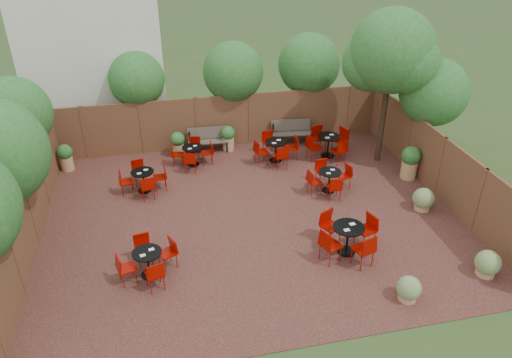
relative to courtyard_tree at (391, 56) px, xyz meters
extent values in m
plane|color=#354F23|center=(-5.20, -2.59, -3.81)|extent=(80.00, 80.00, 0.00)
cube|color=#361916|center=(-5.20, -2.59, -3.80)|extent=(12.00, 10.00, 0.02)
cube|color=brown|center=(-5.20, 2.41, -2.81)|extent=(12.00, 0.08, 2.00)
cube|color=brown|center=(-11.20, -2.59, -2.81)|extent=(0.08, 10.00, 2.00)
cube|color=brown|center=(0.80, -2.59, -2.81)|extent=(0.08, 10.00, 2.00)
cube|color=silver|center=(-9.70, 5.41, 0.19)|extent=(5.00, 4.00, 8.00)
sphere|color=#236320|center=(-11.80, 0.41, -1.13)|extent=(2.25, 2.25, 2.25)
sphere|color=#236320|center=(-8.20, 3.11, -1.21)|extent=(2.00, 2.00, 2.00)
sphere|color=#236320|center=(-4.70, 3.01, -1.13)|extent=(2.24, 2.24, 2.24)
sphere|color=#236320|center=(-1.70, 3.21, -1.09)|extent=(2.37, 2.37, 2.37)
sphere|color=#236320|center=(1.40, -0.59, -1.13)|extent=(2.26, 2.26, 2.26)
cylinder|color=black|center=(0.01, 0.01, -1.71)|extent=(0.25, 0.25, 4.16)
sphere|color=#236320|center=(0.01, 0.01, 0.16)|extent=(2.76, 2.76, 2.76)
sphere|color=#236320|center=(-0.49, 0.41, -0.29)|extent=(1.93, 1.93, 1.93)
sphere|color=#236320|center=(0.41, -0.39, -0.13)|extent=(2.01, 2.01, 2.01)
cube|color=brown|center=(-5.87, 1.96, -3.36)|extent=(1.49, 0.51, 0.05)
cube|color=brown|center=(-5.87, 2.15, -3.10)|extent=(1.48, 0.18, 0.45)
cube|color=black|center=(-6.54, 1.96, -3.59)|extent=(0.08, 0.44, 0.39)
cube|color=black|center=(-5.20, 1.96, -3.59)|extent=(0.08, 0.44, 0.39)
cube|color=brown|center=(-2.67, 1.96, -3.36)|extent=(1.54, 0.62, 0.05)
cube|color=brown|center=(-2.67, 2.16, -3.09)|extent=(1.50, 0.29, 0.45)
cube|color=black|center=(-3.35, 1.96, -3.59)|extent=(0.11, 0.45, 0.40)
cube|color=black|center=(-1.99, 1.96, -3.59)|extent=(0.11, 0.45, 0.40)
cylinder|color=black|center=(-3.08, -4.77, -3.77)|extent=(0.48, 0.48, 0.03)
cylinder|color=black|center=(-3.08, -4.77, -3.38)|extent=(0.05, 0.05, 0.77)
cylinder|color=black|center=(-3.08, -4.77, -2.99)|extent=(0.83, 0.83, 0.03)
cube|color=white|center=(-2.95, -4.68, -2.96)|extent=(0.18, 0.16, 0.02)
cube|color=white|center=(-3.19, -4.90, -2.96)|extent=(0.18, 0.16, 0.02)
cylinder|color=black|center=(-1.66, 0.65, -3.77)|extent=(0.48, 0.48, 0.03)
cylinder|color=black|center=(-1.66, 0.65, -3.39)|extent=(0.05, 0.05, 0.76)
cylinder|color=black|center=(-1.66, 0.65, -3.00)|extent=(0.82, 0.82, 0.03)
cube|color=white|center=(-1.53, 0.74, -2.97)|extent=(0.18, 0.16, 0.02)
cube|color=white|center=(-1.77, 0.52, -2.97)|extent=(0.18, 0.16, 0.02)
cylinder|color=black|center=(-3.61, 0.72, -3.77)|extent=(0.45, 0.45, 0.03)
cylinder|color=black|center=(-3.61, 0.72, -3.41)|extent=(0.05, 0.05, 0.72)
cylinder|color=black|center=(-3.61, 0.72, -3.04)|extent=(0.78, 0.78, 0.03)
cube|color=white|center=(-3.49, 0.80, -3.01)|extent=(0.15, 0.12, 0.02)
cube|color=white|center=(-3.72, 0.59, -3.01)|extent=(0.15, 0.12, 0.02)
cylinder|color=black|center=(-2.46, -1.67, -3.77)|extent=(0.42, 0.42, 0.03)
cylinder|color=black|center=(-2.46, -1.67, -3.43)|extent=(0.05, 0.05, 0.67)
cylinder|color=black|center=(-2.46, -1.67, -3.09)|extent=(0.73, 0.73, 0.03)
cube|color=white|center=(-2.34, -1.60, -3.07)|extent=(0.14, 0.11, 0.01)
cube|color=white|center=(-2.55, -1.79, -3.07)|extent=(0.14, 0.11, 0.01)
cylinder|color=black|center=(-8.24, -4.57, -3.77)|extent=(0.42, 0.42, 0.03)
cylinder|color=black|center=(-8.24, -4.57, -3.43)|extent=(0.05, 0.05, 0.67)
cylinder|color=black|center=(-8.24, -4.57, -3.08)|extent=(0.73, 0.73, 0.03)
cube|color=white|center=(-8.12, -4.49, -3.06)|extent=(0.16, 0.13, 0.01)
cube|color=white|center=(-8.34, -4.69, -3.06)|extent=(0.16, 0.13, 0.01)
cylinder|color=black|center=(-8.28, -0.40, -3.77)|extent=(0.42, 0.42, 0.03)
cylinder|color=black|center=(-8.28, -0.40, -3.43)|extent=(0.05, 0.05, 0.67)
cylinder|color=black|center=(-8.28, -0.40, -3.09)|extent=(0.73, 0.73, 0.03)
cube|color=white|center=(-8.16, -0.32, -3.07)|extent=(0.14, 0.11, 0.01)
cube|color=white|center=(-8.37, -0.51, -3.07)|extent=(0.14, 0.11, 0.01)
cylinder|color=black|center=(-6.55, 1.03, -3.77)|extent=(0.41, 0.41, 0.03)
cylinder|color=black|center=(-6.55, 1.03, -3.44)|extent=(0.05, 0.05, 0.66)
cylinder|color=black|center=(-6.55, 1.03, -3.10)|extent=(0.71, 0.71, 0.03)
cube|color=white|center=(-6.44, 1.11, -3.08)|extent=(0.14, 0.10, 0.01)
cube|color=white|center=(-6.64, 0.92, -3.08)|extent=(0.14, 0.10, 0.01)
cylinder|color=tan|center=(-7.00, 1.83, -3.54)|extent=(0.43, 0.43, 0.50)
sphere|color=#236320|center=(-7.00, 1.83, -3.10)|extent=(0.52, 0.52, 0.52)
cylinder|color=tan|center=(-5.13, 1.96, -3.54)|extent=(0.44, 0.44, 0.50)
sphere|color=#236320|center=(-5.13, 1.96, -3.09)|extent=(0.52, 0.52, 0.52)
cylinder|color=tan|center=(-10.85, 1.63, -3.54)|extent=(0.43, 0.43, 0.50)
sphere|color=#236320|center=(-10.85, 1.63, -3.09)|extent=(0.52, 0.52, 0.52)
cylinder|color=tan|center=(0.45, -1.44, -3.49)|extent=(0.52, 0.52, 0.60)
sphere|color=#236320|center=(0.45, -1.44, -2.95)|extent=(0.63, 0.63, 0.63)
cylinder|color=tan|center=(0.00, -6.37, -3.68)|extent=(0.47, 0.47, 0.21)
sphere|color=olive|center=(0.00, -6.37, -3.42)|extent=(0.64, 0.64, 0.64)
cylinder|color=tan|center=(-2.33, -6.74, -3.69)|extent=(0.42, 0.42, 0.19)
sphere|color=olive|center=(-2.33, -6.74, -3.45)|extent=(0.58, 0.58, 0.58)
cylinder|color=tan|center=(-0.06, -3.30, -3.68)|extent=(0.47, 0.47, 0.22)
sphere|color=olive|center=(-0.06, -3.30, -3.41)|extent=(0.65, 0.65, 0.65)
camera|label=1|loc=(-7.66, -14.32, 4.41)|focal=34.15mm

